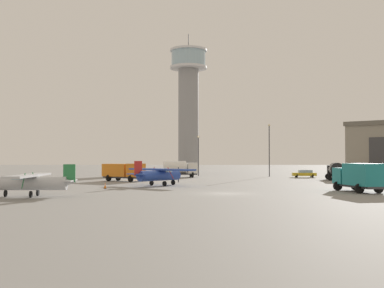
{
  "coord_description": "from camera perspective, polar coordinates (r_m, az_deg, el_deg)",
  "views": [
    {
      "loc": [
        -3.34,
        -48.36,
        3.58
      ],
      "look_at": [
        -3.65,
        31.82,
        5.94
      ],
      "focal_mm": 44.75,
      "sensor_mm": 36.0,
      "label": 1
    }
  ],
  "objects": [
    {
      "name": "control_tower",
      "position": [
        122.84,
        -0.21,
        5.46
      ],
      "size": [
        9.44,
        9.44,
        35.47
      ],
      "color": "gray",
      "rests_on": "ground_plane"
    },
    {
      "name": "truck_box_orange",
      "position": [
        74.45,
        -7.96,
        -3.2
      ],
      "size": [
        7.05,
        5.8,
        2.74
      ],
      "rotation": [
        0.0,
        0.0,
        5.7
      ],
      "color": "#38383D",
      "rests_on": "ground_plane"
    },
    {
      "name": "airplane_silver",
      "position": [
        46.76,
        -18.17,
        -4.27
      ],
      "size": [
        7.99,
        10.17,
        3.0
      ],
      "rotation": [
        0.0,
        0.0,
        3.18
      ],
      "color": "#B7BABF",
      "rests_on": "ground_plane"
    },
    {
      "name": "truck_fuel_tanker_black",
      "position": [
        80.76,
        16.96,
        -3.03
      ],
      "size": [
        3.78,
        6.48,
        2.85
      ],
      "rotation": [
        0.0,
        0.0,
        1.37
      ],
      "color": "#38383D",
      "rests_on": "ground_plane"
    },
    {
      "name": "traffic_cone_near_left",
      "position": [
        57.05,
        -10.09,
        -4.89
      ],
      "size": [
        0.36,
        0.36,
        0.73
      ],
      "color": "black",
      "rests_on": "ground_plane"
    },
    {
      "name": "light_post_east",
      "position": [
        93.1,
        9.41,
        -0.21
      ],
      "size": [
        0.44,
        0.44,
        10.14
      ],
      "color": "#38383D",
      "rests_on": "ground_plane"
    },
    {
      "name": "ground_plane",
      "position": [
        48.61,
        4.18,
        -5.9
      ],
      "size": [
        400.0,
        400.0,
        0.0
      ],
      "primitive_type": "plane",
      "color": "gray"
    },
    {
      "name": "truck_box_teal",
      "position": [
        53.41,
        19.51,
        -3.63
      ],
      "size": [
        3.94,
        7.36,
        3.02
      ],
      "rotation": [
        0.0,
        0.0,
        1.75
      ],
      "color": "#38383D",
      "rests_on": "ground_plane"
    },
    {
      "name": "airplane_blue",
      "position": [
        61.97,
        -3.78,
        -3.6
      ],
      "size": [
        9.17,
        8.61,
        3.22
      ],
      "rotation": [
        0.0,
        0.0,
        0.84
      ],
      "color": "#2847A8",
      "rests_on": "ground_plane"
    },
    {
      "name": "truck_fuel_tanker_white",
      "position": [
        88.47,
        -1.24,
        -2.9
      ],
      "size": [
        6.41,
        3.95,
        3.04
      ],
      "rotation": [
        0.0,
        0.0,
        0.16
      ],
      "color": "#38383D",
      "rests_on": "ground_plane"
    },
    {
      "name": "car_yellow",
      "position": [
        90.45,
        13.48,
        -3.44
      ],
      "size": [
        4.36,
        2.39,
        1.37
      ],
      "rotation": [
        0.0,
        0.0,
        3.08
      ],
      "color": "gold",
      "rests_on": "ground_plane"
    },
    {
      "name": "light_post_west",
      "position": [
        95.7,
        0.99,
        -0.92
      ],
      "size": [
        0.44,
        0.44,
        8.07
      ],
      "color": "#38383D",
      "rests_on": "ground_plane"
    }
  ]
}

